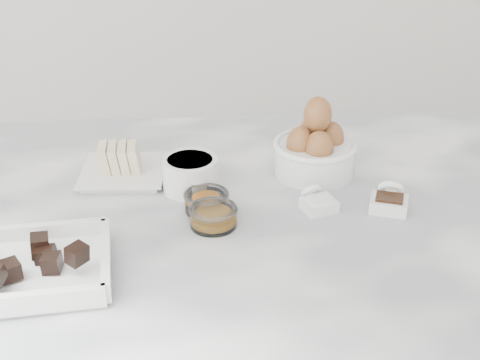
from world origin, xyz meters
name	(u,v)px	position (x,y,z in m)	size (l,w,h in m)	color
marble_slab	(229,223)	(0.00, 0.00, 0.92)	(1.20, 0.80, 0.04)	white
chocolate_dish	(21,263)	(-0.28, -0.16, 0.96)	(0.25, 0.20, 0.06)	white
butter_plate	(122,166)	(-0.18, 0.14, 0.96)	(0.15, 0.15, 0.06)	white
sugar_ramekin	(190,173)	(-0.06, 0.08, 0.97)	(0.09, 0.09, 0.06)	white
egg_bowl	(315,149)	(0.16, 0.13, 0.99)	(0.15, 0.15, 0.14)	white
honey_bowl	(213,216)	(-0.02, -0.04, 0.96)	(0.07, 0.07, 0.03)	white
zest_bowl	(206,201)	(-0.03, 0.01, 0.96)	(0.07, 0.07, 0.03)	white
vanilla_spoon	(389,200)	(0.25, -0.01, 0.95)	(0.07, 0.08, 0.04)	white
salt_spoon	(317,201)	(0.14, 0.00, 0.95)	(0.06, 0.07, 0.04)	white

